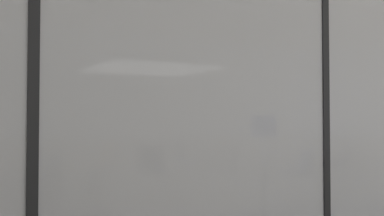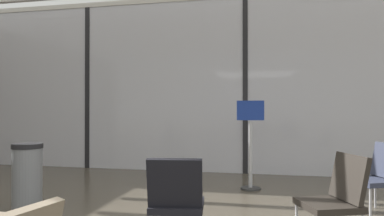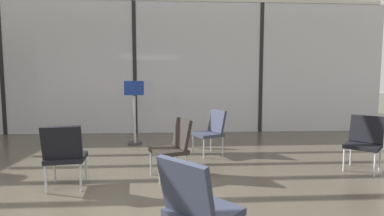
{
  "view_description": "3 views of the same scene",
  "coord_description": "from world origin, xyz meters",
  "px_view_note": "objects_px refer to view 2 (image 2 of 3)",
  "views": [
    {
      "loc": [
        -4.38,
        0.9,
        1.32
      ],
      "look_at": [
        -0.47,
        7.63,
        1.57
      ],
      "focal_mm": 44.64,
      "sensor_mm": 36.0,
      "label": 1
    },
    {
      "loc": [
        0.45,
        -2.08,
        1.28
      ],
      "look_at": [
        -1.56,
        7.25,
        1.34
      ],
      "focal_mm": 33.13,
      "sensor_mm": 36.0,
      "label": 2
    },
    {
      "loc": [
        1.1,
        -2.76,
        1.43
      ],
      "look_at": [
        1.52,
        4.35,
        0.76
      ],
      "focal_mm": 26.7,
      "sensor_mm": 36.0,
      "label": 3
    }
  ],
  "objects_px": {
    "lounge_chair_5": "(337,195)",
    "info_sign": "(250,147)",
    "lounge_chair_1": "(176,198)",
    "trash_bin": "(27,177)",
    "lounge_chair_0": "(379,173)",
    "parked_airplane": "(297,94)"
  },
  "relations": [
    {
      "from": "lounge_chair_5",
      "to": "info_sign",
      "type": "bearing_deg",
      "value": 179.87
    },
    {
      "from": "lounge_chair_1",
      "to": "trash_bin",
      "type": "relative_size",
      "value": 1.01
    },
    {
      "from": "lounge_chair_0",
      "to": "trash_bin",
      "type": "xyz_separation_m",
      "value": [
        -4.35,
        -0.86,
        -0.06
      ]
    },
    {
      "from": "parked_airplane",
      "to": "lounge_chair_5",
      "type": "bearing_deg",
      "value": -92.17
    },
    {
      "from": "parked_airplane",
      "to": "trash_bin",
      "type": "relative_size",
      "value": 13.96
    },
    {
      "from": "lounge_chair_0",
      "to": "info_sign",
      "type": "distance_m",
      "value": 1.93
    },
    {
      "from": "lounge_chair_1",
      "to": "parked_airplane",
      "type": "bearing_deg",
      "value": -108.95
    },
    {
      "from": "trash_bin",
      "to": "lounge_chair_0",
      "type": "bearing_deg",
      "value": 11.25
    },
    {
      "from": "parked_airplane",
      "to": "lounge_chair_1",
      "type": "distance_m",
      "value": 9.46
    },
    {
      "from": "parked_airplane",
      "to": "lounge_chair_1",
      "type": "height_order",
      "value": "parked_airplane"
    },
    {
      "from": "lounge_chair_0",
      "to": "lounge_chair_1",
      "type": "bearing_deg",
      "value": -76.28
    },
    {
      "from": "lounge_chair_1",
      "to": "info_sign",
      "type": "xyz_separation_m",
      "value": [
        0.53,
        2.72,
        0.18
      ]
    },
    {
      "from": "lounge_chair_0",
      "to": "info_sign",
      "type": "relative_size",
      "value": 0.6
    },
    {
      "from": "lounge_chair_0",
      "to": "trash_bin",
      "type": "height_order",
      "value": "lounge_chair_0"
    },
    {
      "from": "lounge_chair_5",
      "to": "parked_airplane",
      "type": "bearing_deg",
      "value": 156.17
    },
    {
      "from": "trash_bin",
      "to": "info_sign",
      "type": "xyz_separation_m",
      "value": [
        2.71,
        1.87,
        0.25
      ]
    },
    {
      "from": "info_sign",
      "to": "lounge_chair_0",
      "type": "bearing_deg",
      "value": -31.59
    },
    {
      "from": "lounge_chair_0",
      "to": "lounge_chair_5",
      "type": "bearing_deg",
      "value": -54.12
    },
    {
      "from": "lounge_chair_0",
      "to": "trash_bin",
      "type": "relative_size",
      "value": 1.01
    },
    {
      "from": "lounge_chair_0",
      "to": "lounge_chair_5",
      "type": "xyz_separation_m",
      "value": [
        -0.73,
        -1.29,
        0.0
      ]
    },
    {
      "from": "lounge_chair_0",
      "to": "lounge_chair_5",
      "type": "height_order",
      "value": "same"
    },
    {
      "from": "lounge_chair_0",
      "to": "lounge_chair_5",
      "type": "relative_size",
      "value": 1.0
    }
  ]
}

